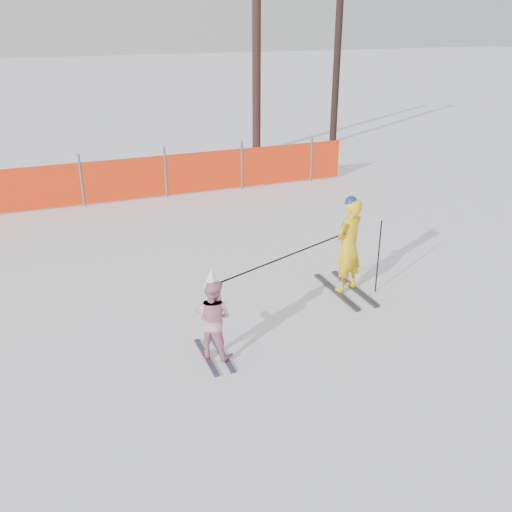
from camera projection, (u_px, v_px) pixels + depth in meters
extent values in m
plane|color=white|center=(269.00, 333.00, 8.18)|extent=(120.00, 120.00, 0.00)
cube|color=black|center=(336.00, 292.00, 9.34)|extent=(0.09, 1.39, 0.04)
cube|color=black|center=(354.00, 288.00, 9.45)|extent=(0.09, 1.39, 0.04)
imported|color=yellow|center=(348.00, 245.00, 9.08)|extent=(0.67, 0.56, 1.55)
sphere|color=navy|center=(351.00, 202.00, 8.80)|extent=(0.20, 0.20, 0.20)
cube|color=black|center=(206.00, 357.00, 7.57)|extent=(0.09, 0.93, 0.03)
cube|color=black|center=(222.00, 354.00, 7.65)|extent=(0.09, 0.93, 0.03)
imported|color=pink|center=(213.00, 318.00, 7.39)|extent=(0.67, 0.67, 1.10)
cone|color=white|center=(212.00, 277.00, 7.16)|extent=(0.19, 0.19, 0.24)
cylinder|color=black|center=(378.00, 257.00, 9.14)|extent=(0.02, 0.02, 1.24)
cylinder|color=black|center=(288.00, 256.00, 8.10)|extent=(2.39, 0.98, 0.02)
cylinder|color=#595960|center=(82.00, 180.00, 13.31)|extent=(0.06, 0.06, 1.25)
cylinder|color=#595960|center=(166.00, 172.00, 13.99)|extent=(0.06, 0.06, 1.25)
cylinder|color=#595960|center=(242.00, 165.00, 14.67)|extent=(0.06, 0.06, 1.25)
cylinder|color=#595960|center=(311.00, 158.00, 15.35)|extent=(0.06, 0.06, 1.25)
cube|color=#F4330C|center=(9.00, 191.00, 12.80)|extent=(16.83, 0.03, 1.00)
cylinder|color=#311D15|center=(257.00, 58.00, 17.59)|extent=(0.27, 0.27, 5.87)
cylinder|color=black|center=(336.00, 69.00, 19.36)|extent=(0.24, 0.24, 4.96)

